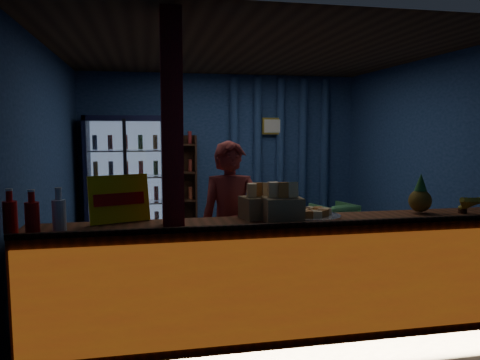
# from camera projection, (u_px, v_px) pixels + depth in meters

# --- Properties ---
(ground) EXTENTS (4.60, 4.60, 0.00)m
(ground) POSITION_uv_depth(u_px,v_px,m) (251.00, 266.00, 5.81)
(ground) COLOR #515154
(ground) RESTS_ON ground
(room_walls) EXTENTS (4.60, 4.60, 4.60)m
(room_walls) POSITION_uv_depth(u_px,v_px,m) (251.00, 140.00, 5.64)
(room_walls) COLOR navy
(room_walls) RESTS_ON ground
(counter) EXTENTS (4.40, 0.57, 0.99)m
(counter) POSITION_uv_depth(u_px,v_px,m) (301.00, 276.00, 3.90)
(counter) COLOR brown
(counter) RESTS_ON ground
(support_post) EXTENTS (0.16, 0.16, 2.60)m
(support_post) POSITION_uv_depth(u_px,v_px,m) (173.00, 181.00, 3.61)
(support_post) COLOR maroon
(support_post) RESTS_ON ground
(beverage_cooler) EXTENTS (1.20, 0.62, 1.90)m
(beverage_cooler) POSITION_uv_depth(u_px,v_px,m) (127.00, 179.00, 7.27)
(beverage_cooler) COLOR black
(beverage_cooler) RESTS_ON ground
(bottle_shelf) EXTENTS (0.50, 0.28, 1.60)m
(bottle_shelf) POSITION_uv_depth(u_px,v_px,m) (181.00, 185.00, 7.59)
(bottle_shelf) COLOR #3D1E13
(bottle_shelf) RESTS_ON ground
(curtain_folds) EXTENTS (1.74, 0.14, 2.50)m
(curtain_folds) POSITION_uv_depth(u_px,v_px,m) (280.00, 153.00, 7.95)
(curtain_folds) COLOR navy
(curtain_folds) RESTS_ON room_walls
(framed_picture) EXTENTS (0.36, 0.04, 0.28)m
(framed_picture) POSITION_uv_depth(u_px,v_px,m) (273.00, 126.00, 7.83)
(framed_picture) COLOR gold
(framed_picture) RESTS_ON room_walls
(shopkeeper) EXTENTS (0.62, 0.45, 1.59)m
(shopkeeper) POSITION_uv_depth(u_px,v_px,m) (231.00, 226.00, 4.35)
(shopkeeper) COLOR maroon
(shopkeeper) RESTS_ON ground
(green_chair) EXTENTS (0.72, 0.74, 0.54)m
(green_chair) POSITION_uv_depth(u_px,v_px,m) (334.00, 220.00, 7.37)
(green_chair) COLOR #4F9E54
(green_chair) RESTS_ON ground
(side_table) EXTENTS (0.74, 0.65, 0.67)m
(side_table) POSITION_uv_depth(u_px,v_px,m) (283.00, 219.00, 7.40)
(side_table) COLOR #3D1E13
(side_table) RESTS_ON ground
(yellow_sign) EXTENTS (0.48, 0.24, 0.38)m
(yellow_sign) POSITION_uv_depth(u_px,v_px,m) (119.00, 199.00, 3.74)
(yellow_sign) COLOR #FFFD0D
(yellow_sign) RESTS_ON counter
(soda_bottles) EXTENTS (0.43, 0.18, 0.32)m
(soda_bottles) POSITION_uv_depth(u_px,v_px,m) (34.00, 215.00, 3.36)
(soda_bottles) COLOR red
(soda_bottles) RESTS_ON counter
(snack_box_left) EXTENTS (0.31, 0.26, 0.32)m
(snack_box_left) POSITION_uv_depth(u_px,v_px,m) (283.00, 208.00, 3.78)
(snack_box_left) COLOR #A68850
(snack_box_left) RESTS_ON counter
(snack_box_centre) EXTENTS (0.32, 0.28, 0.30)m
(snack_box_centre) POSITION_uv_depth(u_px,v_px,m) (259.00, 206.00, 3.93)
(snack_box_centre) COLOR #A68850
(snack_box_centre) RESTS_ON counter
(pastry_tray) EXTENTS (0.48, 0.48, 0.08)m
(pastry_tray) POSITION_uv_depth(u_px,v_px,m) (313.00, 215.00, 3.95)
(pastry_tray) COLOR silver
(pastry_tray) RESTS_ON counter
(pineapple) EXTENTS (0.20, 0.20, 0.35)m
(pineapple) POSITION_uv_depth(u_px,v_px,m) (420.00, 197.00, 4.16)
(pineapple) COLOR brown
(pineapple) RESTS_ON counter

